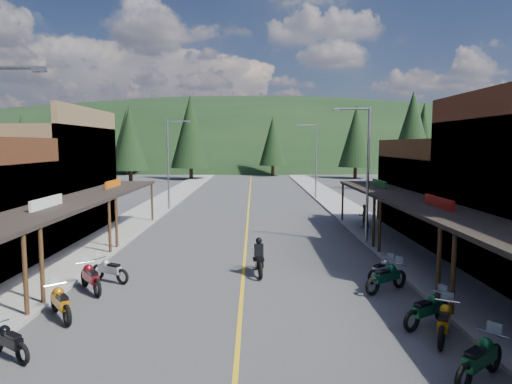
{
  "coord_description": "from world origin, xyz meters",
  "views": [
    {
      "loc": [
        0.47,
        -18.34,
        5.89
      ],
      "look_at": [
        0.61,
        9.14,
        3.0
      ],
      "focal_mm": 32.0,
      "sensor_mm": 36.0,
      "label": 1
    }
  ],
  "objects_px": {
    "pine_5": "(424,133)",
    "bike_east_7": "(387,276)",
    "pine_2": "(191,131)",
    "pedestrian_east_b": "(364,216)",
    "shop_west_3": "(35,181)",
    "pine_4": "(356,136)",
    "pine_11": "(412,134)",
    "bike_east_4": "(480,357)",
    "shop_east_3": "(456,196)",
    "bike_east_8": "(382,269)",
    "streetlight_1": "(170,160)",
    "pine_0": "(22,141)",
    "pine_9": "(423,141)",
    "pine_6": "(506,141)",
    "bike_west_5": "(9,340)",
    "bike_west_7": "(91,276)",
    "pine_1": "(126,137)",
    "bike_east_5": "(445,320)",
    "bike_west_6": "(60,301)",
    "pine_8": "(77,143)",
    "pine_10": "(130,138)",
    "pine_3": "(273,141)",
    "rider_on_bike": "(259,259)",
    "streetlight_2": "(365,169)",
    "bike_east_6": "(428,308)",
    "streetlight_3": "(315,158)"
  },
  "relations": [
    {
      "from": "pine_9",
      "to": "bike_west_6",
      "type": "relative_size",
      "value": 4.87
    },
    {
      "from": "shop_east_3",
      "to": "pine_0",
      "type": "height_order",
      "value": "pine_0"
    },
    {
      "from": "bike_east_7",
      "to": "pine_0",
      "type": "bearing_deg",
      "value": -178.04
    },
    {
      "from": "bike_west_6",
      "to": "streetlight_2",
      "type": "bearing_deg",
      "value": 4.51
    },
    {
      "from": "streetlight_1",
      "to": "pine_2",
      "type": "relative_size",
      "value": 0.57
    },
    {
      "from": "pine_3",
      "to": "pine_9",
      "type": "bearing_deg",
      "value": -46.4
    },
    {
      "from": "bike_west_5",
      "to": "bike_east_6",
      "type": "bearing_deg",
      "value": -45.4
    },
    {
      "from": "bike_west_5",
      "to": "bike_west_7",
      "type": "bearing_deg",
      "value": 32.54
    },
    {
      "from": "pine_4",
      "to": "pine_10",
      "type": "distance_m",
      "value": 37.37
    },
    {
      "from": "shop_east_3",
      "to": "pine_4",
      "type": "height_order",
      "value": "pine_4"
    },
    {
      "from": "bike_east_6",
      "to": "shop_west_3",
      "type": "bearing_deg",
      "value": -160.16
    },
    {
      "from": "pine_2",
      "to": "bike_west_6",
      "type": "bearing_deg",
      "value": -86.32
    },
    {
      "from": "streetlight_2",
      "to": "bike_east_6",
      "type": "relative_size",
      "value": 3.67
    },
    {
      "from": "streetlight_3",
      "to": "bike_east_6",
      "type": "height_order",
      "value": "streetlight_3"
    },
    {
      "from": "shop_west_3",
      "to": "pine_4",
      "type": "relative_size",
      "value": 0.87
    },
    {
      "from": "pine_11",
      "to": "bike_east_4",
      "type": "distance_m",
      "value": 48.14
    },
    {
      "from": "streetlight_1",
      "to": "pine_0",
      "type": "bearing_deg",
      "value": 129.56
    },
    {
      "from": "pine_9",
      "to": "streetlight_1",
      "type": "bearing_deg",
      "value": -143.38
    },
    {
      "from": "shop_east_3",
      "to": "bike_east_8",
      "type": "distance_m",
      "value": 13.15
    },
    {
      "from": "pedestrian_east_b",
      "to": "pine_11",
      "type": "bearing_deg",
      "value": -121.74
    },
    {
      "from": "pine_3",
      "to": "pine_5",
      "type": "distance_m",
      "value": 30.63
    },
    {
      "from": "pine_0",
      "to": "pine_10",
      "type": "bearing_deg",
      "value": -28.61
    },
    {
      "from": "pine_2",
      "to": "pedestrian_east_b",
      "type": "bearing_deg",
      "value": -68.14
    },
    {
      "from": "pine_1",
      "to": "bike_east_5",
      "type": "height_order",
      "value": "pine_1"
    },
    {
      "from": "shop_east_3",
      "to": "pine_6",
      "type": "height_order",
      "value": "pine_6"
    },
    {
      "from": "pine_6",
      "to": "bike_west_5",
      "type": "height_order",
      "value": "pine_6"
    },
    {
      "from": "streetlight_3",
      "to": "bike_east_5",
      "type": "xyz_separation_m",
      "value": [
        -0.73,
        -35.15,
        -3.84
      ]
    },
    {
      "from": "pine_6",
      "to": "rider_on_bike",
      "type": "relative_size",
      "value": 4.64
    },
    {
      "from": "pine_10",
      "to": "bike_east_4",
      "type": "xyz_separation_m",
      "value": [
        24.06,
        -57.61,
        -6.13
      ]
    },
    {
      "from": "pine_2",
      "to": "pine_8",
      "type": "height_order",
      "value": "pine_2"
    },
    {
      "from": "pine_11",
      "to": "pine_3",
      "type": "bearing_deg",
      "value": 119.74
    },
    {
      "from": "pine_4",
      "to": "bike_east_5",
      "type": "bearing_deg",
      "value": -100.25
    },
    {
      "from": "shop_west_3",
      "to": "streetlight_1",
      "type": "bearing_deg",
      "value": 57.44
    },
    {
      "from": "pine_4",
      "to": "pine_8",
      "type": "distance_m",
      "value": 44.74
    },
    {
      "from": "pine_11",
      "to": "bike_east_7",
      "type": "height_order",
      "value": "pine_11"
    },
    {
      "from": "pine_3",
      "to": "pine_11",
      "type": "distance_m",
      "value": 32.26
    },
    {
      "from": "pine_8",
      "to": "pine_10",
      "type": "height_order",
      "value": "pine_10"
    },
    {
      "from": "streetlight_2",
      "to": "streetlight_3",
      "type": "height_order",
      "value": "same"
    },
    {
      "from": "pine_2",
      "to": "bike_west_7",
      "type": "distance_m",
      "value": 59.18
    },
    {
      "from": "pine_1",
      "to": "pine_11",
      "type": "bearing_deg",
      "value": -36.03
    },
    {
      "from": "pine_3",
      "to": "pine_5",
      "type": "xyz_separation_m",
      "value": [
        30.0,
        6.0,
        1.51
      ]
    },
    {
      "from": "pine_11",
      "to": "bike_west_5",
      "type": "height_order",
      "value": "pine_11"
    },
    {
      "from": "pine_5",
      "to": "bike_east_7",
      "type": "relative_size",
      "value": 6.13
    },
    {
      "from": "streetlight_2",
      "to": "pine_1",
      "type": "xyz_separation_m",
      "value": [
        -30.95,
        62.0,
        2.78
      ]
    },
    {
      "from": "bike_west_5",
      "to": "bike_west_6",
      "type": "distance_m",
      "value": 2.87
    },
    {
      "from": "shop_west_3",
      "to": "pine_6",
      "type": "relative_size",
      "value": 0.99
    },
    {
      "from": "shop_west_3",
      "to": "bike_east_5",
      "type": "relative_size",
      "value": 5.01
    },
    {
      "from": "bike_west_6",
      "to": "bike_west_7",
      "type": "relative_size",
      "value": 0.98
    },
    {
      "from": "bike_east_4",
      "to": "shop_east_3",
      "type": "bearing_deg",
      "value": 118.26
    },
    {
      "from": "bike_west_7",
      "to": "bike_east_5",
      "type": "bearing_deg",
      "value": -56.82
    }
  ]
}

